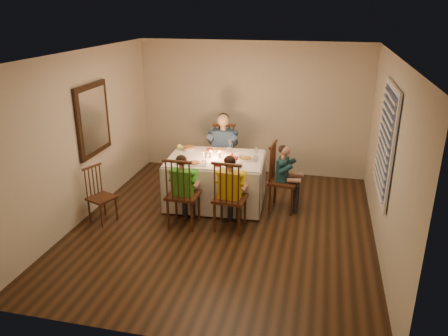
% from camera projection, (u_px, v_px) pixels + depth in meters
% --- Properties ---
extents(ground, '(5.00, 5.00, 0.00)m').
position_uv_depth(ground, '(224.00, 227.00, 6.76)').
color(ground, black).
rests_on(ground, ground).
extents(wall_left, '(0.02, 5.00, 2.60)m').
position_uv_depth(wall_left, '(83.00, 137.00, 6.78)').
color(wall_left, beige).
rests_on(wall_left, ground).
extents(wall_right, '(0.02, 5.00, 2.60)m').
position_uv_depth(wall_right, '(388.00, 158.00, 5.83)').
color(wall_right, beige).
rests_on(wall_right, ground).
extents(wall_back, '(4.50, 0.02, 2.60)m').
position_uv_depth(wall_back, '(252.00, 109.00, 8.58)').
color(wall_back, beige).
rests_on(wall_back, ground).
extents(ceiling, '(5.00, 5.00, 0.00)m').
position_uv_depth(ceiling, '(224.00, 54.00, 5.84)').
color(ceiling, white).
rests_on(ceiling, wall_back).
extents(dining_table, '(1.67, 1.26, 0.81)m').
position_uv_depth(dining_table, '(216.00, 171.00, 7.34)').
color(dining_table, silver).
rests_on(dining_table, ground).
extents(chair_adult, '(0.52, 0.50, 1.14)m').
position_uv_depth(chair_adult, '(223.00, 184.00, 8.34)').
color(chair_adult, '#3A1D0F').
rests_on(chair_adult, ground).
extents(chair_near_left, '(0.48, 0.46, 1.14)m').
position_uv_depth(chair_near_left, '(184.00, 224.00, 6.83)').
color(chair_near_left, '#3A1D0F').
rests_on(chair_near_left, ground).
extents(chair_near_right, '(0.50, 0.48, 1.14)m').
position_uv_depth(chair_near_right, '(230.00, 228.00, 6.71)').
color(chair_near_right, '#3A1D0F').
rests_on(chair_near_right, ground).
extents(chair_end, '(0.49, 0.51, 1.14)m').
position_uv_depth(chair_end, '(282.00, 209.00, 7.34)').
color(chair_end, '#3A1D0F').
rests_on(chair_end, ground).
extents(chair_extra, '(0.47, 0.48, 0.91)m').
position_uv_depth(chair_extra, '(104.00, 221.00, 6.94)').
color(chair_extra, '#3A1D0F').
rests_on(chair_extra, ground).
extents(adult, '(0.58, 0.54, 1.38)m').
position_uv_depth(adult, '(223.00, 184.00, 8.34)').
color(adult, navy).
rests_on(adult, ground).
extents(child_green, '(0.41, 0.38, 1.16)m').
position_uv_depth(child_green, '(184.00, 224.00, 6.83)').
color(child_green, green).
rests_on(child_green, ground).
extents(child_yellow, '(0.45, 0.42, 1.19)m').
position_uv_depth(child_yellow, '(230.00, 228.00, 6.71)').
color(child_yellow, yellow).
rests_on(child_yellow, ground).
extents(child_teal, '(0.39, 0.41, 1.12)m').
position_uv_depth(child_teal, '(282.00, 209.00, 7.34)').
color(child_teal, '#193A40').
rests_on(child_teal, ground).
extents(setting_adult, '(0.28, 0.28, 0.02)m').
position_uv_depth(setting_adult, '(220.00, 150.00, 7.58)').
color(setting_adult, silver).
rests_on(setting_adult, dining_table).
extents(setting_green, '(0.28, 0.28, 0.02)m').
position_uv_depth(setting_green, '(194.00, 163.00, 6.96)').
color(setting_green, silver).
rests_on(setting_green, dining_table).
extents(setting_yellow, '(0.28, 0.28, 0.02)m').
position_uv_depth(setting_yellow, '(230.00, 166.00, 6.86)').
color(setting_yellow, silver).
rests_on(setting_yellow, dining_table).
extents(setting_teal, '(0.28, 0.28, 0.02)m').
position_uv_depth(setting_teal, '(246.00, 159.00, 7.17)').
color(setting_teal, silver).
rests_on(setting_teal, dining_table).
extents(candle_left, '(0.06, 0.06, 0.10)m').
position_uv_depth(candle_left, '(211.00, 155.00, 7.25)').
color(candle_left, silver).
rests_on(candle_left, dining_table).
extents(candle_right, '(0.06, 0.06, 0.10)m').
position_uv_depth(candle_right, '(220.00, 155.00, 7.23)').
color(candle_right, silver).
rests_on(candle_right, dining_table).
extents(squash, '(0.09, 0.09, 0.09)m').
position_uv_depth(squash, '(179.00, 147.00, 7.66)').
color(squash, '#FEFF43').
rests_on(squash, dining_table).
extents(orange_fruit, '(0.08, 0.08, 0.08)m').
position_uv_depth(orange_fruit, '(231.00, 155.00, 7.26)').
color(orange_fruit, orange).
rests_on(orange_fruit, dining_table).
extents(serving_bowl, '(0.29, 0.29, 0.06)m').
position_uv_depth(serving_bowl, '(189.00, 149.00, 7.61)').
color(serving_bowl, silver).
rests_on(serving_bowl, dining_table).
extents(wall_mirror, '(0.06, 0.95, 1.15)m').
position_uv_depth(wall_mirror, '(93.00, 120.00, 6.97)').
color(wall_mirror, black).
rests_on(wall_mirror, wall_left).
extents(window_blinds, '(0.07, 1.34, 1.54)m').
position_uv_depth(window_blinds, '(385.00, 142.00, 5.86)').
color(window_blinds, black).
rests_on(window_blinds, wall_right).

